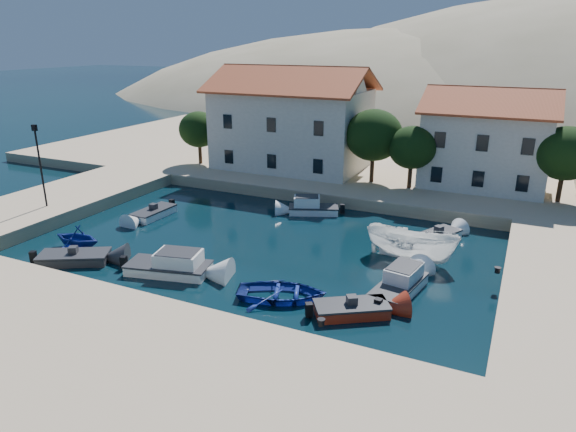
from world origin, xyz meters
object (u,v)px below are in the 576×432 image
at_px(lamppost, 39,158).
at_px(boat_east, 410,260).
at_px(rowboat_south, 282,298).
at_px(building_left, 292,117).
at_px(cabin_cruiser_east, 399,286).
at_px(cabin_cruiser_south, 168,266).
at_px(building_mid, 487,136).

xyz_separation_m(lamppost, boat_east, (27.06, 4.01, -4.75)).
xyz_separation_m(lamppost, rowboat_south, (21.99, -4.00, -4.75)).
relative_size(building_left, cabin_cruiser_east, 3.18).
bearing_deg(building_left, lamppost, -119.90).
xyz_separation_m(cabin_cruiser_south, boat_east, (12.50, 8.01, -0.48)).
bearing_deg(cabin_cruiser_south, boat_east, 19.55).
bearing_deg(boat_east, cabin_cruiser_south, 128.04).
height_order(cabin_cruiser_south, boat_east, cabin_cruiser_south).
height_order(cabin_cruiser_south, cabin_cruiser_east, same).
xyz_separation_m(rowboat_south, boat_east, (5.07, 8.00, 0.00)).
xyz_separation_m(building_mid, lamppost, (-29.50, -21.00, -0.47)).
bearing_deg(rowboat_south, cabin_cruiser_east, -78.90).
height_order(building_left, boat_east, building_left).
bearing_deg(lamppost, boat_east, 8.42).
distance_m(building_left, rowboat_south, 26.85).
distance_m(building_left, building_mid, 18.04).
bearing_deg(lamppost, cabin_cruiser_south, -15.40).
distance_m(rowboat_south, cabin_cruiser_east, 6.38).
height_order(building_left, rowboat_south, building_left).
bearing_deg(boat_east, building_left, 49.57).
relative_size(building_left, cabin_cruiser_south, 2.80).
height_order(building_left, cabin_cruiser_east, building_left).
xyz_separation_m(cabin_cruiser_south, rowboat_south, (7.43, 0.01, -0.48)).
bearing_deg(building_mid, building_left, -176.82).
height_order(building_left, lamppost, building_left).
xyz_separation_m(building_left, building_mid, (18.00, 1.00, -0.71)).
xyz_separation_m(lamppost, cabin_cruiser_east, (27.47, -0.77, -4.28)).
bearing_deg(cabin_cruiser_east, building_left, 47.11).
bearing_deg(cabin_cruiser_east, cabin_cruiser_south, 113.61).
bearing_deg(boat_east, lamppost, 103.79).
distance_m(lamppost, cabin_cruiser_south, 15.69).
xyz_separation_m(lamppost, cabin_cruiser_south, (14.56, -4.01, -4.28)).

